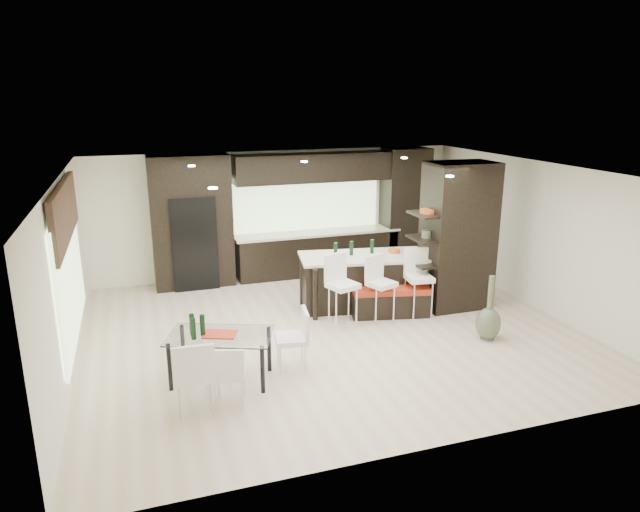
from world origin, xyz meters
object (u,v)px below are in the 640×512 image
object	(u,v)px
stool_mid	(381,295)
floor_vase	(490,308)
kitchen_island	(363,281)
chair_far	(194,378)
chair_end	(291,343)
dining_table	(221,358)
bench	(390,300)
chair_near	(229,377)
stool_left	(343,298)
stool_right	(419,290)

from	to	relation	value
stool_mid	floor_vase	distance (m)	1.84
kitchen_island	chair_far	size ratio (longest dim) A/B	2.54
chair_end	kitchen_island	bearing A→B (deg)	-34.76
dining_table	chair_far	world-z (taller)	chair_far
stool_mid	bench	xyz separation A→B (m)	(0.28, 0.22, -0.20)
dining_table	chair_near	xyz separation A→B (m)	(0.00, -0.69, 0.06)
stool_left	stool_mid	bearing A→B (deg)	-17.01
dining_table	chair_far	distance (m)	0.86
kitchen_island	stool_mid	size ratio (longest dim) A/B	2.49
bench	dining_table	xyz separation A→B (m)	(-3.28, -1.51, 0.07)
stool_mid	chair_far	size ratio (longest dim) A/B	1.02
chair_far	bench	bearing A→B (deg)	34.73
kitchen_island	chair_end	distance (m)	2.89
dining_table	chair_near	size ratio (longest dim) A/B	1.78
stool_left	dining_table	bearing A→B (deg)	-169.15
kitchen_island	stool_left	xyz separation A→B (m)	(-0.72, -0.83, 0.02)
bench	chair_near	bearing A→B (deg)	-133.82
stool_left	bench	xyz separation A→B (m)	(1.01, 0.24, -0.24)
bench	floor_vase	bearing A→B (deg)	-42.49
floor_vase	chair_end	xyz separation A→B (m)	(-3.32, -0.02, -0.12)
kitchen_island	dining_table	size ratio (longest dim) A/B	1.67
stool_left	stool_mid	size ratio (longest dim) A/B	1.08
floor_vase	kitchen_island	bearing A→B (deg)	122.57
stool_mid	bench	size ratio (longest dim) A/B	0.68
stool_right	chair_far	world-z (taller)	stool_right
kitchen_island	chair_far	bearing A→B (deg)	-130.71
kitchen_island	stool_mid	world-z (taller)	kitchen_island
stool_left	chair_far	xyz separation A→B (m)	(-2.72, -2.00, -0.05)
stool_right	bench	xyz separation A→B (m)	(-0.44, 0.23, -0.23)
dining_table	chair_near	world-z (taller)	chair_near
stool_left	chair_end	xyz separation A→B (m)	(-1.26, -1.27, -0.09)
stool_mid	chair_far	world-z (taller)	stool_mid
chair_near	chair_far	bearing A→B (deg)	-159.34
stool_left	chair_far	bearing A→B (deg)	-161.98
stool_left	stool_mid	world-z (taller)	stool_left
stool_mid	chair_end	distance (m)	2.37
floor_vase	dining_table	bearing A→B (deg)	-179.76
kitchen_island	stool_right	xyz separation A→B (m)	(0.72, -0.83, 0.01)
chair_far	floor_vase	bearing A→B (deg)	12.63
dining_table	chair_end	distance (m)	1.01
floor_vase	chair_near	size ratio (longest dim) A/B	1.37
bench	dining_table	world-z (taller)	dining_table
kitchen_island	chair_near	bearing A→B (deg)	-127.19
stool_right	dining_table	distance (m)	3.94
stool_right	chair_near	xyz separation A→B (m)	(-3.72, -1.97, -0.10)
stool_left	stool_right	xyz separation A→B (m)	(1.45, 0.01, -0.01)
stool_mid	floor_vase	world-z (taller)	floor_vase
stool_mid	stool_right	distance (m)	0.72
dining_table	bench	bearing A→B (deg)	46.02
floor_vase	bench	bearing A→B (deg)	125.15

